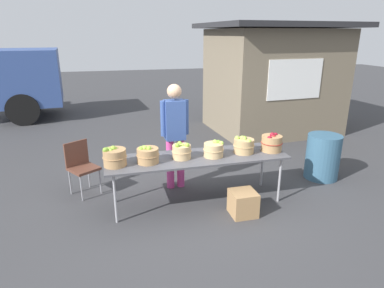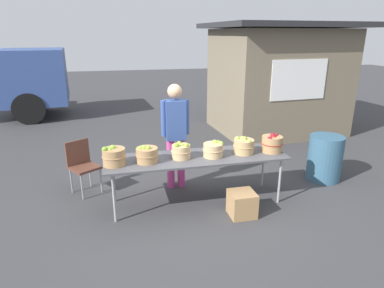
{
  "view_description": "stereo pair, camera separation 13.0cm",
  "coord_description": "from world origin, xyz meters",
  "px_view_note": "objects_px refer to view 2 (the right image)",
  "views": [
    {
      "loc": [
        -1.23,
        -4.46,
        2.49
      ],
      "look_at": [
        0.0,
        0.3,
        0.85
      ],
      "focal_mm": 31.08,
      "sensor_mm": 36.0,
      "label": 1
    },
    {
      "loc": [
        -1.1,
        -4.49,
        2.49
      ],
      "look_at": [
        0.0,
        0.3,
        0.85
      ],
      "focal_mm": 31.08,
      "sensor_mm": 36.0,
      "label": 2
    }
  ],
  "objects_px": {
    "apple_basket_green_4": "(244,146)",
    "folding_chair": "(82,163)",
    "apple_basket_green_0": "(114,156)",
    "trash_barrel": "(325,158)",
    "apple_basket_green_2": "(181,151)",
    "produce_crate": "(242,204)",
    "market_table": "(197,159)",
    "apple_basket_green_3": "(213,149)",
    "apple_basket_red_0": "(272,143)",
    "apple_basket_green_1": "(147,155)",
    "vendor_adult": "(175,129)"
  },
  "relations": [
    {
      "from": "folding_chair",
      "to": "produce_crate",
      "type": "distance_m",
      "value": 2.63
    },
    {
      "from": "vendor_adult",
      "to": "folding_chair",
      "type": "bearing_deg",
      "value": -7.45
    },
    {
      "from": "apple_basket_green_0",
      "to": "trash_barrel",
      "type": "bearing_deg",
      "value": 6.05
    },
    {
      "from": "apple_basket_green_3",
      "to": "trash_barrel",
      "type": "xyz_separation_m",
      "value": [
        2.17,
        0.38,
        -0.46
      ]
    },
    {
      "from": "market_table",
      "to": "apple_basket_green_1",
      "type": "bearing_deg",
      "value": -175.66
    },
    {
      "from": "apple_basket_green_0",
      "to": "apple_basket_red_0",
      "type": "distance_m",
      "value": 2.38
    },
    {
      "from": "apple_basket_green_4",
      "to": "apple_basket_red_0",
      "type": "relative_size",
      "value": 0.97
    },
    {
      "from": "apple_basket_green_1",
      "to": "produce_crate",
      "type": "bearing_deg",
      "value": -20.46
    },
    {
      "from": "apple_basket_red_0",
      "to": "apple_basket_green_0",
      "type": "bearing_deg",
      "value": -179.66
    },
    {
      "from": "apple_basket_green_1",
      "to": "apple_basket_red_0",
      "type": "bearing_deg",
      "value": 0.4
    },
    {
      "from": "apple_basket_red_0",
      "to": "market_table",
      "type": "bearing_deg",
      "value": 177.94
    },
    {
      "from": "apple_basket_green_0",
      "to": "apple_basket_green_1",
      "type": "bearing_deg",
      "value": 0.1
    },
    {
      "from": "apple_basket_green_0",
      "to": "apple_basket_green_4",
      "type": "height_order",
      "value": "apple_basket_green_0"
    },
    {
      "from": "apple_basket_green_0",
      "to": "apple_basket_red_0",
      "type": "bearing_deg",
      "value": 0.34
    },
    {
      "from": "apple_basket_green_2",
      "to": "produce_crate",
      "type": "distance_m",
      "value": 1.16
    },
    {
      "from": "apple_basket_green_4",
      "to": "apple_basket_red_0",
      "type": "height_order",
      "value": "apple_basket_red_0"
    },
    {
      "from": "apple_basket_green_2",
      "to": "apple_basket_green_1",
      "type": "bearing_deg",
      "value": -174.93
    },
    {
      "from": "apple_basket_green_1",
      "to": "folding_chair",
      "type": "xyz_separation_m",
      "value": [
        -0.98,
        0.83,
        -0.36
      ]
    },
    {
      "from": "vendor_adult",
      "to": "produce_crate",
      "type": "height_order",
      "value": "vendor_adult"
    },
    {
      "from": "apple_basket_green_2",
      "to": "apple_basket_red_0",
      "type": "height_order",
      "value": "apple_basket_red_0"
    },
    {
      "from": "apple_basket_green_2",
      "to": "vendor_adult",
      "type": "xyz_separation_m",
      "value": [
        0.03,
        0.62,
        0.17
      ]
    },
    {
      "from": "apple_basket_green_2",
      "to": "produce_crate",
      "type": "bearing_deg",
      "value": -33.87
    },
    {
      "from": "apple_basket_green_4",
      "to": "folding_chair",
      "type": "height_order",
      "value": "apple_basket_green_4"
    },
    {
      "from": "apple_basket_green_0",
      "to": "apple_basket_red_0",
      "type": "xyz_separation_m",
      "value": [
        2.38,
        0.01,
        0.0
      ]
    },
    {
      "from": "apple_basket_green_1",
      "to": "produce_crate",
      "type": "height_order",
      "value": "apple_basket_green_1"
    },
    {
      "from": "apple_basket_green_0",
      "to": "apple_basket_green_3",
      "type": "bearing_deg",
      "value": 0.3
    },
    {
      "from": "produce_crate",
      "to": "apple_basket_green_1",
      "type": "bearing_deg",
      "value": 159.54
    },
    {
      "from": "apple_basket_green_1",
      "to": "trash_barrel",
      "type": "relative_size",
      "value": 0.41
    },
    {
      "from": "trash_barrel",
      "to": "produce_crate",
      "type": "bearing_deg",
      "value": -155.41
    },
    {
      "from": "market_table",
      "to": "produce_crate",
      "type": "relative_size",
      "value": 7.54
    },
    {
      "from": "apple_basket_green_1",
      "to": "produce_crate",
      "type": "xyz_separation_m",
      "value": [
        1.28,
        -0.48,
        -0.68
      ]
    },
    {
      "from": "apple_basket_green_0",
      "to": "apple_basket_green_3",
      "type": "height_order",
      "value": "apple_basket_green_0"
    },
    {
      "from": "market_table",
      "to": "folding_chair",
      "type": "height_order",
      "value": "folding_chair"
    },
    {
      "from": "apple_basket_green_0",
      "to": "apple_basket_green_1",
      "type": "relative_size",
      "value": 1.02
    },
    {
      "from": "market_table",
      "to": "trash_barrel",
      "type": "xyz_separation_m",
      "value": [
        2.42,
        0.33,
        -0.31
      ]
    },
    {
      "from": "apple_basket_green_0",
      "to": "apple_basket_green_2",
      "type": "relative_size",
      "value": 1.15
    },
    {
      "from": "apple_basket_green_2",
      "to": "produce_crate",
      "type": "relative_size",
      "value": 0.81
    },
    {
      "from": "market_table",
      "to": "apple_basket_red_0",
      "type": "relative_size",
      "value": 8.05
    },
    {
      "from": "apple_basket_green_0",
      "to": "vendor_adult",
      "type": "bearing_deg",
      "value": 33.99
    },
    {
      "from": "vendor_adult",
      "to": "apple_basket_red_0",
      "type": "bearing_deg",
      "value": 153.65
    },
    {
      "from": "folding_chair",
      "to": "apple_basket_green_3",
      "type": "bearing_deg",
      "value": -56.52
    },
    {
      "from": "apple_basket_green_2",
      "to": "apple_basket_red_0",
      "type": "distance_m",
      "value": 1.42
    },
    {
      "from": "apple_basket_green_3",
      "to": "apple_basket_green_4",
      "type": "height_order",
      "value": "apple_basket_green_4"
    },
    {
      "from": "apple_basket_green_0",
      "to": "apple_basket_green_4",
      "type": "distance_m",
      "value": 1.93
    },
    {
      "from": "apple_basket_green_3",
      "to": "apple_basket_green_4",
      "type": "relative_size",
      "value": 0.95
    },
    {
      "from": "apple_basket_green_3",
      "to": "folding_chair",
      "type": "relative_size",
      "value": 0.36
    },
    {
      "from": "apple_basket_green_3",
      "to": "trash_barrel",
      "type": "height_order",
      "value": "apple_basket_green_3"
    },
    {
      "from": "apple_basket_red_0",
      "to": "trash_barrel",
      "type": "height_order",
      "value": "apple_basket_red_0"
    },
    {
      "from": "vendor_adult",
      "to": "folding_chair",
      "type": "relative_size",
      "value": 2.03
    },
    {
      "from": "vendor_adult",
      "to": "apple_basket_green_4",
      "type": "bearing_deg",
      "value": 145.24
    }
  ]
}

